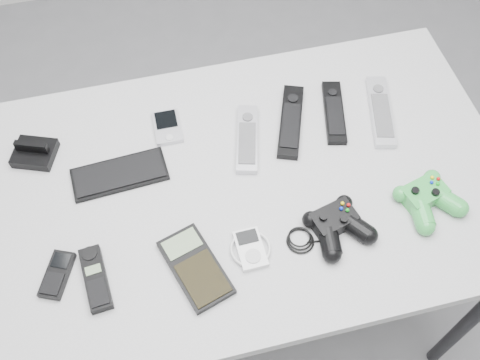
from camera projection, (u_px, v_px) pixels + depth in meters
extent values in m
plane|color=slate|center=(219.00, 287.00, 2.04)|extent=(3.50, 3.50, 0.00)
cube|color=#959597|center=(257.00, 184.00, 1.34)|extent=(1.21, 0.78, 0.03)
cylinder|color=black|center=(472.00, 319.00, 1.58)|extent=(0.04, 0.04, 0.78)
cylinder|color=black|center=(60.00, 200.00, 1.79)|extent=(0.04, 0.04, 0.78)
cylinder|color=black|center=(384.00, 135.00, 1.93)|extent=(0.04, 0.04, 0.78)
cube|color=black|center=(120.00, 174.00, 1.33)|extent=(0.23, 0.11, 0.01)
cube|color=black|center=(33.00, 150.00, 1.34)|extent=(0.12, 0.11, 0.05)
cube|color=#B4B4BB|center=(167.00, 127.00, 1.40)|extent=(0.07, 0.10, 0.02)
cube|color=#B4B4BB|center=(247.00, 138.00, 1.38)|extent=(0.10, 0.21, 0.02)
cube|color=black|center=(291.00, 121.00, 1.41)|extent=(0.13, 0.23, 0.02)
cube|color=black|center=(334.00, 112.00, 1.43)|extent=(0.09, 0.20, 0.02)
cube|color=#BBBBC2|center=(381.00, 111.00, 1.43)|extent=(0.11, 0.23, 0.02)
cube|color=black|center=(57.00, 275.00, 1.19)|extent=(0.09, 0.12, 0.02)
cube|color=black|center=(96.00, 278.00, 1.18)|extent=(0.06, 0.15, 0.02)
cube|color=black|center=(195.00, 267.00, 1.20)|extent=(0.15, 0.21, 0.02)
cube|color=silver|center=(250.00, 249.00, 1.22)|extent=(0.09, 0.10, 0.02)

